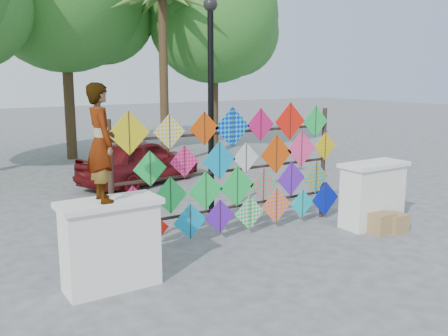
{
  "coord_description": "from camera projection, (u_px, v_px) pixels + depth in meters",
  "views": [
    {
      "loc": [
        -4.99,
        -6.66,
        3.0
      ],
      "look_at": [
        -0.29,
        0.6,
        1.35
      ],
      "focal_mm": 40.0,
      "sensor_mm": 36.0,
      "label": 1
    }
  ],
  "objects": [
    {
      "name": "tree_east",
      "position": [
        215.0,
        18.0,
        18.36
      ],
      "size": [
        5.4,
        4.8,
        7.42
      ],
      "color": "#4A3820",
      "rests_on": "ground"
    },
    {
      "name": "lamppost",
      "position": [
        211.0,
        89.0,
        10.02
      ],
      "size": [
        0.28,
        0.28,
        4.46
      ],
      "color": "black",
      "rests_on": "ground"
    },
    {
      "name": "ground",
      "position": [
        257.0,
        248.0,
        8.71
      ],
      "size": [
        80.0,
        80.0,
        0.0
      ],
      "primitive_type": "plane",
      "color": "gray",
      "rests_on": "ground"
    },
    {
      "name": "parapet_right",
      "position": [
        373.0,
        194.0,
        9.87
      ],
      "size": [
        1.4,
        0.65,
        1.28
      ],
      "color": "white",
      "rests_on": "ground"
    },
    {
      "name": "palm_tree",
      "position": [
        162.0,
        10.0,
        15.56
      ],
      "size": [
        3.62,
        3.62,
        5.83
      ],
      "color": "#4A3820",
      "rests_on": "ground"
    },
    {
      "name": "sedan",
      "position": [
        140.0,
        161.0,
        13.65
      ],
      "size": [
        3.98,
        2.76,
        1.26
      ],
      "primitive_type": "imported",
      "rotation": [
        0.0,
        0.0,
        1.95
      ],
      "color": "maroon",
      "rests_on": "ground"
    },
    {
      "name": "cardboard_box_near",
      "position": [
        380.0,
        223.0,
        9.5
      ],
      "size": [
        0.44,
        0.39,
        0.39
      ],
      "primitive_type": "cube",
      "color": "#9B734B",
      "rests_on": "ground"
    },
    {
      "name": "kite_rack",
      "position": [
        239.0,
        172.0,
        9.15
      ],
      "size": [
        4.94,
        0.24,
        2.45
      ],
      "color": "black",
      "rests_on": "ground"
    },
    {
      "name": "parapet_left",
      "position": [
        111.0,
        244.0,
        6.98
      ],
      "size": [
        1.4,
        0.65,
        1.28
      ],
      "color": "white",
      "rests_on": "ground"
    },
    {
      "name": "vendor_woman",
      "position": [
        101.0,
        143.0,
        6.68
      ],
      "size": [
        0.42,
        0.6,
        1.6
      ],
      "primitive_type": "imported",
      "rotation": [
        0.0,
        0.0,
        1.52
      ],
      "color": "#99999E",
      "rests_on": "parapet_left"
    },
    {
      "name": "cardboard_box_far",
      "position": [
        395.0,
        222.0,
        9.6
      ],
      "size": [
        0.41,
        0.38,
        0.34
      ],
      "primitive_type": "cube",
      "color": "#9B734B",
      "rests_on": "ground"
    }
  ]
}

